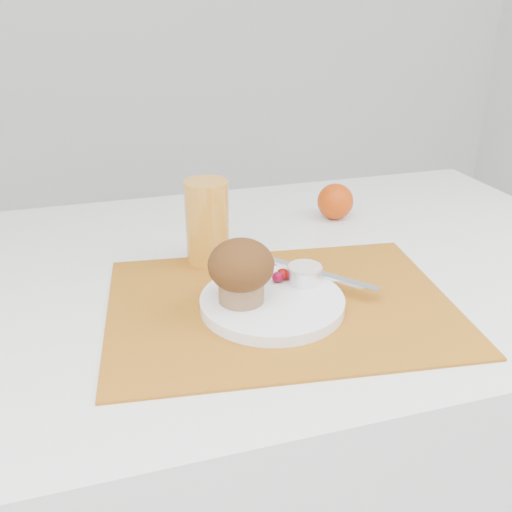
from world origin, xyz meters
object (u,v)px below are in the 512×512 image
object	(u,v)px
table	(280,434)
juice_glass	(207,223)
muffin	(241,270)
plate	(272,302)
orange	(335,201)

from	to	relation	value
table	juice_glass	xyz separation A→B (m)	(-0.12, 0.04, 0.45)
table	muffin	size ratio (longest dim) A/B	13.02
plate	juice_glass	distance (m)	0.20
orange	juice_glass	size ratio (longest dim) A/B	0.50
juice_glass	muffin	world-z (taller)	juice_glass
plate	muffin	distance (m)	0.07
plate	muffin	bearing A→B (deg)	173.87
juice_glass	orange	bearing A→B (deg)	24.23
orange	juice_glass	xyz separation A→B (m)	(-0.29, -0.13, 0.04)
table	plate	world-z (taller)	plate
muffin	table	bearing A→B (deg)	51.28
table	juice_glass	distance (m)	0.46
table	plate	distance (m)	0.42
orange	muffin	xyz separation A→B (m)	(-0.28, -0.31, 0.03)
juice_glass	muffin	xyz separation A→B (m)	(0.01, -0.18, -0.00)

